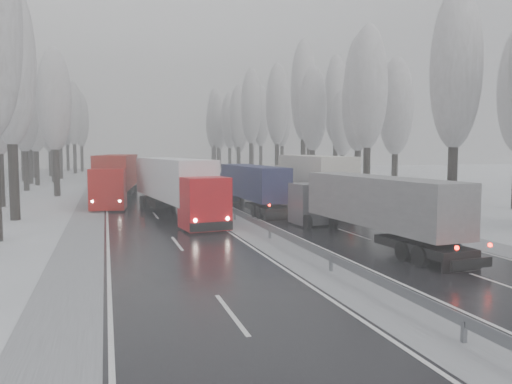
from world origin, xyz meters
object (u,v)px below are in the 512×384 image
truck_blue_box (249,184)px  box_truck_distant (186,166)px  truck_red_white (176,183)px  truck_grey_tarp (366,204)px  truck_red_red (117,175)px  truck_cream_box (309,178)px

truck_blue_box → box_truck_distant: size_ratio=1.77×
truck_red_white → box_truck_distant: bearing=73.3°
truck_grey_tarp → truck_red_red: truck_red_red is taller
truck_cream_box → box_truck_distant: bearing=98.1°
box_truck_distant → truck_red_red: (-15.22, -54.91, 1.09)m
truck_red_white → truck_red_red: (-3.96, 12.47, 0.10)m
truck_cream_box → box_truck_distant: size_ratio=2.16×
truck_grey_tarp → truck_blue_box: (-1.99, 16.23, 0.06)m
box_truck_distant → truck_red_white: 68.31m
truck_cream_box → truck_red_white: truck_cream_box is taller
truck_red_red → truck_blue_box: bearing=-34.1°
truck_red_red → box_truck_distant: bearing=81.8°
truck_blue_box → truck_grey_tarp: bearing=-84.1°
truck_blue_box → truck_red_red: truck_red_red is taller
truck_blue_box → truck_red_red: (-10.48, 9.22, 0.47)m
truck_cream_box → truck_red_red: (-15.65, 10.02, -0.00)m
truck_grey_tarp → truck_blue_box: 16.36m
truck_cream_box → truck_red_white: bearing=-160.5°
truck_blue_box → truck_cream_box: (5.17, -0.80, 0.48)m
truck_blue_box → truck_red_white: (-6.53, -3.25, 0.37)m
truck_grey_tarp → box_truck_distant: (2.75, 80.36, -0.56)m
box_truck_distant → truck_red_red: 56.99m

